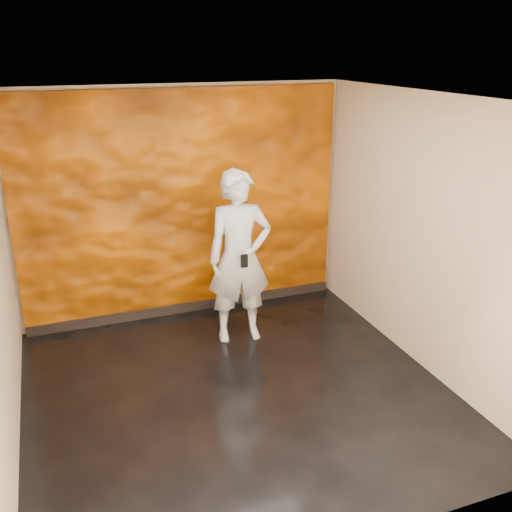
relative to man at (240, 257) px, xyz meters
name	(u,v)px	position (x,y,z in m)	size (l,w,h in m)	color
room	(235,259)	(-0.40, -1.06, 0.41)	(4.02, 4.02, 2.81)	black
feature_wall	(184,206)	(-0.40, 0.90, 0.39)	(3.90, 0.06, 2.75)	orange
baseboard	(189,307)	(-0.40, 0.86, -0.93)	(3.90, 0.04, 0.12)	black
man	(240,257)	(0.00, 0.00, 0.00)	(0.72, 0.47, 1.97)	#9EA4AE
phone	(244,261)	(-0.06, -0.32, 0.08)	(0.08, 0.02, 0.15)	black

